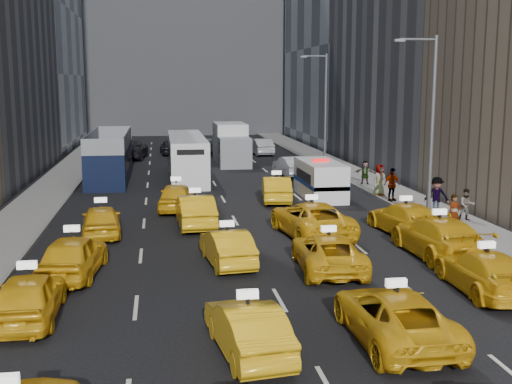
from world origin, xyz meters
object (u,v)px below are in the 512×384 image
(nypd_van, at_px, (320,180))
(double_decker, at_px, (110,156))
(city_bus, at_px, (187,157))
(pedestrian_0, at_px, (454,213))
(box_truck, at_px, (231,144))

(nypd_van, bearing_deg, double_decker, 142.51)
(double_decker, bearing_deg, city_bus, -3.76)
(city_bus, bearing_deg, nypd_van, -53.02)
(pedestrian_0, bearing_deg, nypd_van, 102.61)
(city_bus, height_order, pedestrian_0, city_bus)
(city_bus, relative_size, box_truck, 1.59)
(nypd_van, relative_size, city_bus, 0.46)
(nypd_van, bearing_deg, box_truck, 99.70)
(nypd_van, xyz_separation_m, pedestrian_0, (3.61, -10.26, -0.05))
(box_truck, distance_m, pedestrian_0, 27.88)
(city_bus, bearing_deg, box_truck, 59.10)
(double_decker, distance_m, box_truck, 12.07)
(double_decker, distance_m, pedestrian_0, 25.55)
(city_bus, bearing_deg, pedestrian_0, -62.87)
(double_decker, height_order, city_bus, double_decker)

